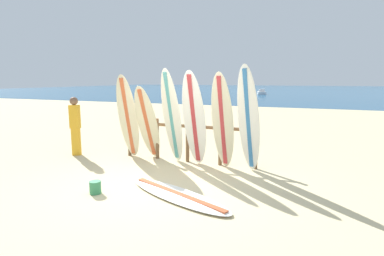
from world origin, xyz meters
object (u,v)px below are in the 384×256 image
surfboard_leaning_left (148,123)px  surfboard_lying_on_sand (178,195)px  surfboard_leaning_center_right (223,122)px  surfboard_leaning_far_left (128,117)px  surfboard_leaning_center (194,119)px  surfboard_rack (187,136)px  beachgoer_standing (75,123)px  small_boat_offshore (262,92)px  surfboard_leaning_center_left (172,116)px  surfboard_leaning_right (249,120)px  sand_bucket (95,187)px

surfboard_leaning_left → surfboard_lying_on_sand: bearing=-48.8°
surfboard_leaning_center_right → surfboard_lying_on_sand: surfboard_leaning_center_right is taller
surfboard_leaning_far_left → surfboard_leaning_center: bearing=-1.1°
surfboard_rack → beachgoer_standing: 3.10m
surfboard_leaning_far_left → small_boat_offshore: surfboard_leaning_far_left is taller
surfboard_leaning_far_left → beachgoer_standing: 1.58m
beachgoer_standing → small_boat_offshore: size_ratio=0.67×
surfboard_leaning_far_left → surfboard_leaning_center_left: 1.21m
surfboard_leaning_center → surfboard_leaning_center_right: size_ratio=1.02×
surfboard_leaning_center → small_boat_offshore: surfboard_leaning_center is taller
surfboard_leaning_far_left → surfboard_leaning_left: 0.56m
surfboard_leaning_right → surfboard_leaning_center: bearing=176.6°
surfboard_leaning_center_right → beachgoer_standing: size_ratio=1.40×
surfboard_leaning_far_left → surfboard_leaning_left: surfboard_leaning_far_left is taller
surfboard_leaning_left → surfboard_lying_on_sand: 2.73m
surfboard_rack → surfboard_leaning_center_right: 1.14m
surfboard_leaning_right → sand_bucket: size_ratio=10.27×
surfboard_leaning_center → sand_bucket: (-1.02, -2.28, -1.01)m
surfboard_leaning_far_left → surfboard_leaning_center_right: 2.49m
surfboard_rack → sand_bucket: bearing=-104.9°
surfboard_leaning_right → surfboard_leaning_center_right: bearing=171.0°
surfboard_lying_on_sand → sand_bucket: (-1.44, -0.41, 0.08)m
surfboard_leaning_left → small_boat_offshore: bearing=94.8°
surfboard_lying_on_sand → sand_bucket: sand_bucket is taller
surfboard_leaning_left → beachgoer_standing: size_ratio=1.21×
surfboard_rack → surfboard_leaning_center_left: bearing=-139.2°
surfboard_leaning_far_left → surfboard_leaning_center_right: bearing=-0.3°
surfboard_leaning_center → sand_bucket: size_ratio=9.79×
surfboard_rack → surfboard_leaning_left: 1.04m
surfboard_leaning_center_left → surfboard_leaning_center_right: 1.30m
surfboard_leaning_left → surfboard_leaning_center: surfboard_leaning_center is taller
surfboard_lying_on_sand → surfboard_leaning_center_right: bearing=82.4°
surfboard_leaning_center_right → surfboard_rack: bearing=161.2°
surfboard_leaning_left → surfboard_lying_on_sand: (1.69, -1.93, -0.92)m
surfboard_lying_on_sand → surfboard_leaning_center_left: bearing=117.8°
small_boat_offshore → surfboard_leaning_center: bearing=-83.2°
surfboard_leaning_left → surfboard_leaning_center_left: (0.66, 0.04, 0.20)m
surfboard_leaning_center_right → small_boat_offshore: 36.40m
surfboard_leaning_far_left → surfboard_leaning_center_right: size_ratio=0.98×
surfboard_leaning_left → sand_bucket: surfboard_leaning_left is taller
surfboard_leaning_left → surfboard_leaning_center: 1.29m
surfboard_rack → small_boat_offshore: 35.93m
surfboard_leaning_center → surfboard_leaning_center_right: 0.67m
surfboard_leaning_left → surfboard_leaning_center_left: size_ratio=0.83×
surfboard_leaning_center_left → surfboard_lying_on_sand: bearing=-62.2°
surfboard_leaning_far_left → surfboard_leaning_left: size_ratio=1.14×
surfboard_leaning_center_right → sand_bucket: (-1.69, -2.30, -0.99)m
surfboard_leaning_far_left → surfboard_leaning_right: surfboard_leaning_right is taller
surfboard_leaning_right → small_boat_offshore: size_ratio=1.01×
surfboard_leaning_center → small_boat_offshore: 36.33m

